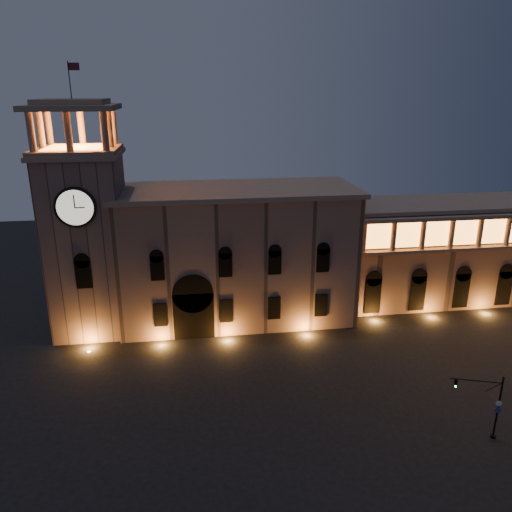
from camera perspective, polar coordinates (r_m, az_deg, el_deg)
name	(u,v)px	position (r m, az deg, el deg)	size (l,w,h in m)	color
ground	(283,411)	(50.44, 3.05, -17.24)	(160.00, 160.00, 0.00)	black
government_building	(236,254)	(65.63, -2.28, 0.18)	(30.80, 12.80, 17.60)	#7D5E52
clock_tower	(87,235)	(64.48, -18.75, 2.31)	(9.80, 9.80, 32.40)	#7D5E52
colonnade_wing	(468,249)	(78.79, 23.04, 0.75)	(40.60, 11.50, 14.50)	#78594D
traffic_light	(489,405)	(49.79, 25.09, -15.19)	(4.34, 1.65, 6.23)	black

